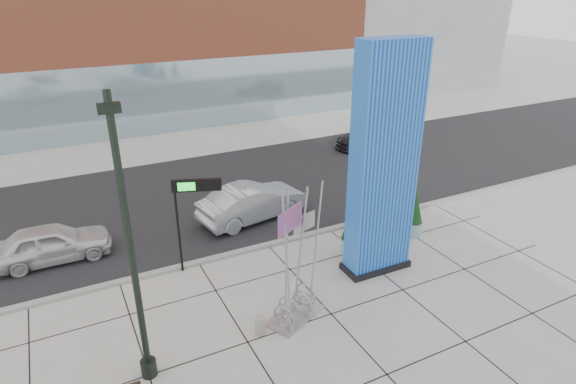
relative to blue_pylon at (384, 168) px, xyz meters
name	(u,v)px	position (x,y,z in m)	size (l,w,h in m)	color
ground	(291,306)	(-4.00, -0.66, -4.12)	(160.00, 160.00, 0.00)	#9E9991
street_asphalt	(202,197)	(-4.00, 9.34, -4.11)	(80.00, 12.00, 0.02)	black
curb_edge	(246,250)	(-4.00, 3.34, -4.06)	(80.00, 0.30, 0.12)	gray
tower_podium	(141,46)	(-3.00, 26.34, 1.38)	(34.00, 10.00, 11.00)	#9A462C
tower_glass_front	(160,98)	(-3.00, 21.54, -1.62)	(34.00, 0.60, 5.00)	#8CA5B2
blue_pylon	(384,168)	(0.00, 0.00, 0.00)	(2.58, 1.18, 8.53)	#0B37A9
lamp_post	(135,276)	(-8.97, -1.64, -0.83)	(0.51, 0.44, 8.03)	black
public_art_sculpture	(296,286)	(-4.11, -1.23, -2.91)	(2.27, 1.76, 4.61)	#A6A7AA
concrete_bollard	(260,326)	(-5.50, -1.48, -3.81)	(0.32, 0.32, 0.62)	gray
overhead_street_sign	(192,191)	(-6.06, 3.14, -0.92)	(1.70, 0.75, 3.73)	black
round_planter_east	(414,212)	(3.00, 1.46, -3.07)	(0.89, 0.89, 2.22)	#84ADB2
round_planter_mid	(359,205)	(1.20, 2.94, -2.98)	(0.96, 0.96, 2.41)	#84ADB2
round_planter_west	(353,228)	(-0.20, 1.35, -3.00)	(0.94, 0.94, 2.36)	#84ADB2
car_white_west	(51,243)	(-11.02, 6.17, -3.37)	(1.77, 4.41, 1.50)	silver
car_silver_mid	(253,202)	(-2.59, 5.93, -3.28)	(1.77, 5.08, 1.67)	#A9ACB0
car_dark_east	(366,136)	(8.30, 12.35, -3.43)	(1.93, 4.75, 1.38)	black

